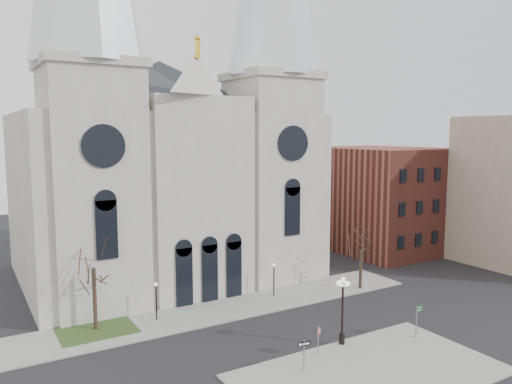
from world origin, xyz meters
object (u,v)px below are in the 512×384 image
stop_sign (318,334)px  one_way_sign (304,350)px  globe_lamp (343,302)px  street_name_sign (417,319)px

stop_sign → one_way_sign: stop_sign is taller
stop_sign → one_way_sign: 2.63m
globe_lamp → street_name_sign: bearing=-18.9°
stop_sign → globe_lamp: bearing=-11.4°
globe_lamp → one_way_sign: (-4.99, -1.92, -1.84)m
street_name_sign → stop_sign: bearing=158.1°
one_way_sign → street_name_sign: bearing=7.5°
globe_lamp → street_name_sign: globe_lamp is taller
street_name_sign → one_way_sign: bearing=167.1°
stop_sign → globe_lamp: globe_lamp is taller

